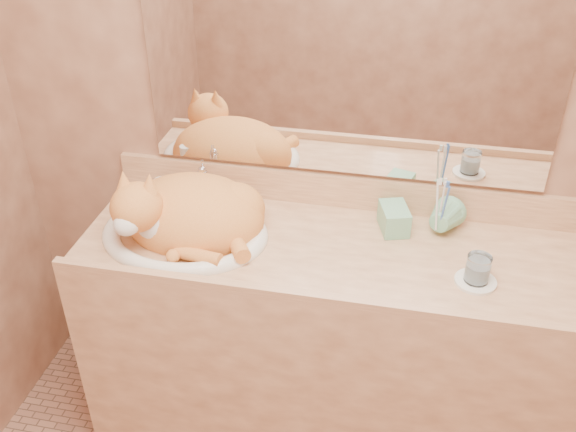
% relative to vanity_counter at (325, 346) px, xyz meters
% --- Properties ---
extents(wall_back, '(2.40, 0.02, 2.50)m').
position_rel_vanity_counter_xyz_m(wall_back, '(0.00, 0.28, 0.82)').
color(wall_back, brown).
rests_on(wall_back, ground).
extents(vanity_counter, '(1.60, 0.55, 0.85)m').
position_rel_vanity_counter_xyz_m(vanity_counter, '(0.00, 0.00, 0.00)').
color(vanity_counter, '#A26C48').
rests_on(vanity_counter, floor).
extents(mirror, '(1.30, 0.02, 0.80)m').
position_rel_vanity_counter_xyz_m(mirror, '(0.00, 0.26, 0.97)').
color(mirror, white).
rests_on(mirror, wall_back).
extents(sink_basin, '(0.56, 0.48, 0.17)m').
position_rel_vanity_counter_xyz_m(sink_basin, '(-0.47, -0.02, 0.51)').
color(sink_basin, white).
rests_on(sink_basin, vanity_counter).
extents(faucet, '(0.04, 0.11, 0.15)m').
position_rel_vanity_counter_xyz_m(faucet, '(-0.47, 0.19, 0.50)').
color(faucet, silver).
rests_on(faucet, vanity_counter).
extents(cat, '(0.48, 0.39, 0.26)m').
position_rel_vanity_counter_xyz_m(cat, '(-0.47, -0.00, 0.51)').
color(cat, orange).
rests_on(cat, sink_basin).
extents(soap_dispenser, '(0.11, 0.11, 0.19)m').
position_rel_vanity_counter_xyz_m(soap_dispenser, '(0.21, 0.09, 0.52)').
color(soap_dispenser, '#77BF97').
rests_on(soap_dispenser, vanity_counter).
extents(toothbrush_cup, '(0.14, 0.14, 0.10)m').
position_rel_vanity_counter_xyz_m(toothbrush_cup, '(0.33, 0.13, 0.48)').
color(toothbrush_cup, '#77BF97').
rests_on(toothbrush_cup, vanity_counter).
extents(toothbrushes, '(0.04, 0.04, 0.22)m').
position_rel_vanity_counter_xyz_m(toothbrushes, '(0.33, 0.13, 0.56)').
color(toothbrushes, silver).
rests_on(toothbrushes, toothbrush_cup).
extents(saucer, '(0.12, 0.12, 0.01)m').
position_rel_vanity_counter_xyz_m(saucer, '(0.45, -0.08, 0.43)').
color(saucer, white).
rests_on(saucer, vanity_counter).
extents(water_glass, '(0.07, 0.07, 0.08)m').
position_rel_vanity_counter_xyz_m(water_glass, '(0.45, -0.08, 0.48)').
color(water_glass, white).
rests_on(water_glass, saucer).
extents(lotion_bottle, '(0.05, 0.05, 0.11)m').
position_rel_vanity_counter_xyz_m(lotion_bottle, '(-0.60, 0.13, 0.48)').
color(lotion_bottle, silver).
rests_on(lotion_bottle, vanity_counter).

